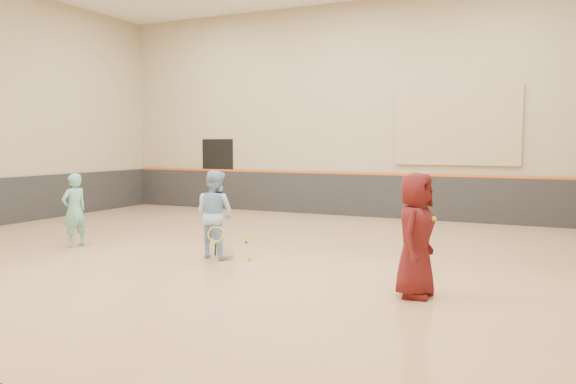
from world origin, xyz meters
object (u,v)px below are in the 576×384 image
at_px(spare_racket, 245,239).
at_px(instructor, 215,214).
at_px(girl, 74,210).
at_px(young_man, 416,235).

bearing_deg(spare_racket, instructor, -77.39).
height_order(girl, spare_racket, girl).
xyz_separation_m(girl, young_man, (6.99, -0.82, 0.11)).
distance_m(young_man, spare_racket, 5.23).
relative_size(young_man, spare_racket, 2.27).
distance_m(girl, young_man, 7.04).
bearing_deg(girl, instructor, 104.15).
distance_m(girl, instructor, 3.15).
relative_size(instructor, young_man, 0.94).
xyz_separation_m(girl, instructor, (3.14, 0.26, 0.06)).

